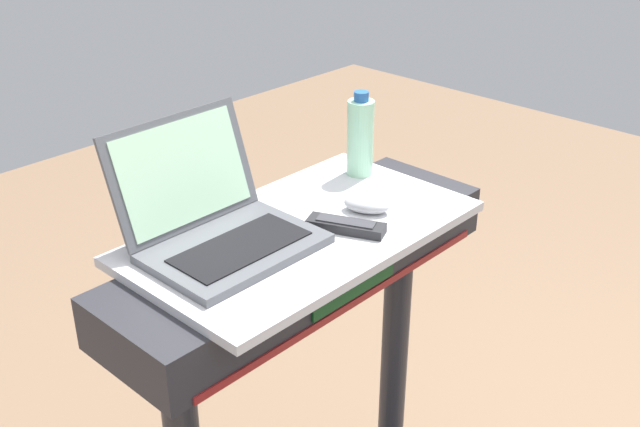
{
  "coord_description": "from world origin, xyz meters",
  "views": [
    {
      "loc": [
        -0.99,
        -0.28,
        1.86
      ],
      "look_at": [
        0.0,
        0.65,
        1.18
      ],
      "focal_mm": 43.25,
      "sensor_mm": 36.0,
      "label": 1
    }
  ],
  "objects_px": {
    "computer_mouse": "(367,204)",
    "water_bottle": "(360,137)",
    "tv_remote": "(346,226)",
    "laptop": "(218,223)"
  },
  "relations": [
    {
      "from": "tv_remote",
      "to": "computer_mouse",
      "type": "bearing_deg",
      "value": 14.5
    },
    {
      "from": "laptop",
      "to": "tv_remote",
      "type": "height_order",
      "value": "laptop"
    },
    {
      "from": "water_bottle",
      "to": "tv_remote",
      "type": "relative_size",
      "value": 1.22
    },
    {
      "from": "laptop",
      "to": "water_bottle",
      "type": "bearing_deg",
      "value": 7.35
    },
    {
      "from": "tv_remote",
      "to": "water_bottle",
      "type": "bearing_deg",
      "value": 35.1
    },
    {
      "from": "computer_mouse",
      "to": "water_bottle",
      "type": "distance_m",
      "value": 0.21
    },
    {
      "from": "computer_mouse",
      "to": "water_bottle",
      "type": "xyz_separation_m",
      "value": [
        0.14,
        0.14,
        0.08
      ]
    },
    {
      "from": "laptop",
      "to": "computer_mouse",
      "type": "xyz_separation_m",
      "value": [
        0.31,
        -0.12,
        -0.03
      ]
    },
    {
      "from": "computer_mouse",
      "to": "laptop",
      "type": "bearing_deg",
      "value": 132.97
    },
    {
      "from": "water_bottle",
      "to": "computer_mouse",
      "type": "bearing_deg",
      "value": -134.99
    }
  ]
}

